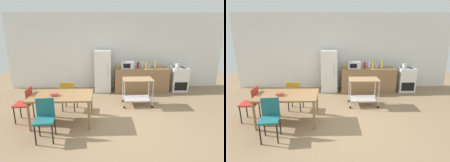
# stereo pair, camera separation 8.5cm
# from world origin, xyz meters

# --- Properties ---
(ground_plane) EXTENTS (12.00, 12.00, 0.00)m
(ground_plane) POSITION_xyz_m (0.00, 0.00, 0.00)
(ground_plane) COLOR #8C7051
(back_wall) EXTENTS (8.40, 0.12, 2.90)m
(back_wall) POSITION_xyz_m (0.00, 3.20, 1.45)
(back_wall) COLOR white
(back_wall) RESTS_ON ground_plane
(kitchen_counter) EXTENTS (2.00, 0.64, 0.90)m
(kitchen_counter) POSITION_xyz_m (0.90, 2.60, 0.45)
(kitchen_counter) COLOR olive
(kitchen_counter) RESTS_ON ground_plane
(dining_table) EXTENTS (1.50, 0.90, 0.75)m
(dining_table) POSITION_xyz_m (-1.54, 0.20, 0.67)
(dining_table) COLOR olive
(dining_table) RESTS_ON ground_plane
(chair_teal) EXTENTS (0.44, 0.44, 0.89)m
(chair_teal) POSITION_xyz_m (-1.75, -0.52, 0.52)
(chair_teal) COLOR #1E666B
(chair_teal) RESTS_ON ground_plane
(chair_mustard) EXTENTS (0.43, 0.43, 0.89)m
(chair_mustard) POSITION_xyz_m (-1.51, 0.92, 0.52)
(chair_mustard) COLOR gold
(chair_mustard) RESTS_ON ground_plane
(chair_red) EXTENTS (0.40, 0.40, 0.89)m
(chair_red) POSITION_xyz_m (-2.48, 0.31, 0.52)
(chair_red) COLOR #B72D23
(chair_red) RESTS_ON ground_plane
(stove_oven) EXTENTS (0.60, 0.61, 0.92)m
(stove_oven) POSITION_xyz_m (2.35, 2.62, 0.45)
(stove_oven) COLOR white
(stove_oven) RESTS_ON ground_plane
(refrigerator) EXTENTS (0.60, 0.63, 1.55)m
(refrigerator) POSITION_xyz_m (-0.55, 2.70, 0.78)
(refrigerator) COLOR white
(refrigerator) RESTS_ON ground_plane
(kitchen_cart) EXTENTS (0.91, 0.57, 0.85)m
(kitchen_cart) POSITION_xyz_m (0.52, 1.24, 0.57)
(kitchen_cart) COLOR #A37A51
(kitchen_cart) RESTS_ON ground_plane
(bottle_sesame_oil) EXTENTS (0.06, 0.06, 0.21)m
(bottle_sesame_oil) POSITION_xyz_m (0.03, 2.55, 0.98)
(bottle_sesame_oil) COLOR gold
(bottle_sesame_oil) RESTS_ON kitchen_counter
(microwave) EXTENTS (0.46, 0.35, 0.26)m
(microwave) POSITION_xyz_m (0.36, 2.53, 1.03)
(microwave) COLOR silver
(microwave) RESTS_ON kitchen_counter
(bottle_wine) EXTENTS (0.08, 0.08, 0.24)m
(bottle_wine) POSITION_xyz_m (0.77, 2.60, 1.00)
(bottle_wine) COLOR maroon
(bottle_wine) RESTS_ON kitchen_counter
(bottle_soy_sauce) EXTENTS (0.08, 0.08, 0.30)m
(bottle_soy_sauce) POSITION_xyz_m (0.94, 2.63, 1.03)
(bottle_soy_sauce) COLOR silver
(bottle_soy_sauce) RESTS_ON kitchen_counter
(bottle_vinegar) EXTENTS (0.08, 0.08, 0.29)m
(bottle_vinegar) POSITION_xyz_m (1.07, 2.52, 1.03)
(bottle_vinegar) COLOR gold
(bottle_vinegar) RESTS_ON kitchen_counter
(bottle_soda) EXTENTS (0.08, 0.08, 0.22)m
(bottle_soda) POSITION_xyz_m (1.20, 2.63, 0.99)
(bottle_soda) COLOR silver
(bottle_soda) RESTS_ON kitchen_counter
(bottle_hot_sauce) EXTENTS (0.07, 0.07, 0.32)m
(bottle_hot_sauce) POSITION_xyz_m (1.40, 2.52, 1.03)
(bottle_hot_sauce) COLOR gold
(bottle_hot_sauce) RESTS_ON kitchen_counter
(fruit_bowl) EXTENTS (0.19, 0.19, 0.07)m
(fruit_bowl) POSITION_xyz_m (-1.70, 0.13, 0.79)
(fruit_bowl) COLOR #B24C3F
(fruit_bowl) RESTS_ON dining_table
(kettle) EXTENTS (0.24, 0.17, 0.19)m
(kettle) POSITION_xyz_m (2.23, 2.52, 1.00)
(kettle) COLOR silver
(kettle) RESTS_ON stove_oven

